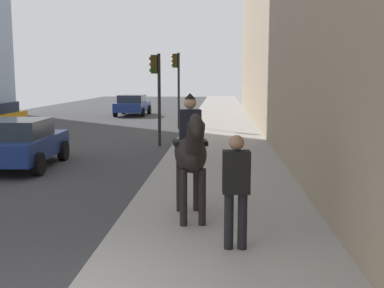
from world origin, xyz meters
TOP-DOWN VIEW (x-y plane):
  - mounted_horse_near at (3.44, -1.30)m, footprint 2.14×0.79m
  - pedestrian_greeting at (2.00, -2.06)m, footprint 0.27×0.41m
  - car_near_lane at (27.70, 4.33)m, footprint 4.18×2.13m
  - car_mid_lane at (8.54, 4.08)m, footprint 3.89×2.24m
  - traffic_light_near_curb at (13.18, 0.63)m, footprint 0.20×0.44m
  - traffic_light_far_curb at (19.37, 0.43)m, footprint 0.20×0.44m

SIDE VIEW (x-z plane):
  - car_near_lane at x=27.70m, z-range 0.03..1.47m
  - car_mid_lane at x=8.54m, z-range 0.03..1.47m
  - pedestrian_greeting at x=2.00m, z-range 0.25..1.95m
  - mounted_horse_near at x=3.44m, z-range 0.23..2.48m
  - traffic_light_near_curb at x=13.18m, z-range 0.62..4.15m
  - traffic_light_far_curb at x=19.37m, z-range 0.66..4.54m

